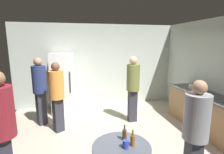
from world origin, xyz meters
The scene contains 14 objects.
ground_plane centered at (0.00, 0.00, -0.05)m, with size 5.20×5.20×0.10m, color #B2A893.
wall_back centered at (0.00, 2.63, 1.35)m, with size 5.32×0.06×2.70m, color beige.
refrigerator centered at (-1.11, 2.20, 0.90)m, with size 0.70×0.68×1.80m.
kitchen_counter centered at (2.28, 0.33, 0.45)m, with size 0.64×2.12×0.90m.
kettle centered at (2.23, 0.71, 0.97)m, with size 0.24×0.17×0.18m.
foreground_table centered at (-0.19, -1.15, 0.63)m, with size 0.80×0.80×0.73m.
beer_bottle_amber centered at (-0.04, -1.17, 0.82)m, with size 0.06×0.06×0.23m.
beer_bottle_brown centered at (-0.11, -1.00, 0.82)m, with size 0.06×0.06×0.23m.
plastic_cup_blue centered at (-0.15, -1.20, 0.79)m, with size 0.08×0.08×0.11m, color blue.
person_in_gray_shirt centered at (0.82, -1.28, 0.95)m, with size 0.39×0.39×1.63m.
person_in_orange_shirt centered at (-1.18, 0.91, 0.98)m, with size 0.47×0.47×1.67m.
person_in_navy_shirt centered at (-1.64, 1.39, 1.03)m, with size 0.47×0.47×1.75m.
person_in_maroon_shirt centered at (-1.73, -0.79, 1.03)m, with size 0.44×0.44×1.76m.
person_in_olive_shirt centered at (0.73, 1.08, 1.03)m, with size 0.35×0.35×1.76m.
Camera 1 is at (-0.77, -3.22, 2.10)m, focal length 28.29 mm.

